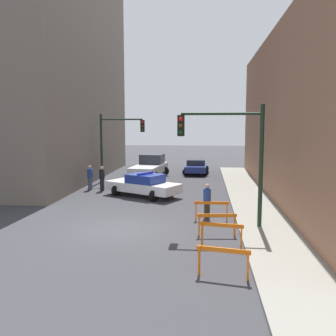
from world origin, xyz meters
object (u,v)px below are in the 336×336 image
(barrier_mid, at_px, (222,231))
(barrier_corner, at_px, (211,207))
(police_car, at_px, (144,185))
(traffic_light_near, at_px, (233,147))
(parked_car_near, at_px, (196,166))
(traffic_light_far, at_px, (115,138))
(white_truck, at_px, (150,167))
(pedestrian_corner, at_px, (90,177))
(pedestrian_sidewalk, at_px, (207,200))
(barrier_back, at_px, (217,221))
(pedestrian_crossing, at_px, (102,178))
(barrier_front, at_px, (223,257))

(barrier_mid, xyz_separation_m, barrier_corner, (-0.31, 3.79, 0.00))
(police_car, xyz_separation_m, barrier_corner, (4.10, -5.35, -0.11))
(traffic_light_near, xyz_separation_m, parked_car_near, (-2.00, 17.27, -2.86))
(police_car, xyz_separation_m, barrier_mid, (4.41, -9.14, -0.11))
(parked_car_near, bearing_deg, barrier_mid, -85.46)
(traffic_light_far, height_order, police_car, traffic_light_far)
(traffic_light_far, distance_m, white_truck, 4.15)
(pedestrian_corner, bearing_deg, pedestrian_sidewalk, 57.39)
(pedestrian_corner, bearing_deg, traffic_light_near, 54.90)
(white_truck, xyz_separation_m, parked_car_near, (3.76, 2.85, -0.23))
(barrier_back, distance_m, barrier_corner, 2.38)
(traffic_light_near, distance_m, white_truck, 15.75)
(barrier_back, xyz_separation_m, barrier_corner, (-0.19, 2.37, 0.00))
(traffic_light_near, height_order, traffic_light_far, traffic_light_near)
(police_car, distance_m, pedestrian_corner, 4.46)
(traffic_light_near, distance_m, barrier_back, 3.21)
(traffic_light_far, xyz_separation_m, pedestrian_crossing, (-0.02, -3.82, -2.54))
(traffic_light_near, xyz_separation_m, police_car, (-4.97, 6.56, -2.81))
(pedestrian_sidewalk, xyz_separation_m, barrier_back, (0.39, -2.80, -0.24))
(traffic_light_near, xyz_separation_m, barrier_front, (-0.62, -5.30, -2.91))
(pedestrian_crossing, relative_size, barrier_corner, 1.04)
(pedestrian_sidewalk, relative_size, barrier_front, 1.05)
(police_car, distance_m, white_truck, 7.90)
(parked_car_near, distance_m, barrier_corner, 16.10)
(police_car, height_order, pedestrian_corner, pedestrian_corner)
(pedestrian_crossing, height_order, barrier_mid, pedestrian_crossing)
(pedestrian_sidewalk, bearing_deg, traffic_light_near, 124.44)
(white_truck, relative_size, pedestrian_crossing, 3.37)
(police_car, distance_m, parked_car_near, 11.11)
(pedestrian_crossing, height_order, barrier_corner, pedestrian_crossing)
(traffic_light_near, distance_m, police_car, 8.70)
(white_truck, bearing_deg, pedestrian_sidewalk, -63.25)
(traffic_light_far, xyz_separation_m, parked_car_near, (6.03, 5.27, -2.72))
(traffic_light_far, bearing_deg, white_truck, 46.74)
(white_truck, relative_size, pedestrian_sidewalk, 3.37)
(pedestrian_sidewalk, height_order, barrier_back, pedestrian_sidewalk)
(traffic_light_far, height_order, barrier_corner, traffic_light_far)
(parked_car_near, bearing_deg, pedestrian_corner, -128.18)
(traffic_light_far, xyz_separation_m, police_car, (3.06, -5.44, -2.67))
(traffic_light_near, relative_size, barrier_back, 3.26)
(white_truck, relative_size, pedestrian_corner, 3.37)
(traffic_light_near, height_order, barrier_front, traffic_light_near)
(white_truck, height_order, pedestrian_sidewalk, white_truck)
(traffic_light_near, distance_m, pedestrian_corner, 12.66)
(traffic_light_far, bearing_deg, parked_car_near, 41.13)
(traffic_light_far, bearing_deg, police_car, -60.62)
(police_car, height_order, pedestrian_crossing, pedestrian_crossing)
(pedestrian_corner, xyz_separation_m, barrier_corner, (8.11, -7.30, -0.24))
(parked_car_near, bearing_deg, police_car, -105.11)
(traffic_light_far, xyz_separation_m, barrier_front, (7.42, -17.30, -2.78))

